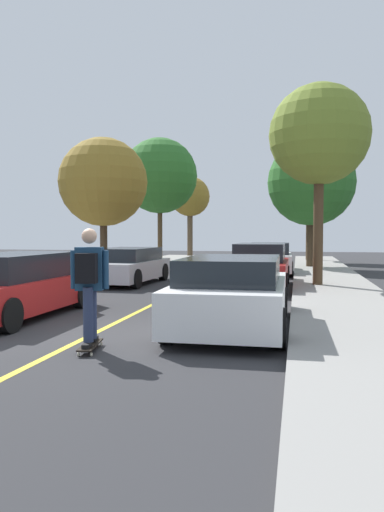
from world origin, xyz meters
The scene contains 17 objects.
ground centered at (0.00, 0.00, 0.00)m, with size 80.00×80.00×0.00m, color #2D2D30.
sidewalk_right centered at (4.67, 0.00, 0.07)m, with size 2.55×56.00×0.14m, color gray.
center_line centered at (0.00, 4.00, 0.00)m, with size 0.12×39.20×0.01m, color gold.
parked_car_left_nearest centered at (-2.35, 1.44, 0.68)m, with size 1.92×4.40×1.35m.
parked_car_left_near centered at (-2.35, 8.54, 0.63)m, with size 2.11×4.40×1.26m.
parked_car_right_nearest centered at (2.35, 1.17, 0.67)m, with size 2.04×4.40×1.34m.
parked_car_right_near centered at (2.35, 8.11, 0.69)m, with size 1.84×4.66×1.45m.
parked_car_right_far centered at (2.35, 13.65, 0.67)m, with size 2.03×4.21×1.37m.
street_tree_left_nearest centered at (-4.16, 10.85, 3.83)m, with size 3.56×3.56×5.48m.
street_tree_left_near centered at (-4.16, 19.21, 5.02)m, with size 4.27×4.27×7.03m.
street_tree_left_far centered at (-4.16, 27.24, 4.39)m, with size 2.89×2.89×5.75m.
street_tree_right_nearest centered at (4.16, 8.29, 4.87)m, with size 3.17×3.17×6.35m.
street_tree_right_near centered at (4.16, 17.09, 4.27)m, with size 4.28×4.28×6.29m.
street_tree_right_far centered at (4.16, 23.29, 4.69)m, with size 3.27×3.27×6.20m.
fire_hydrant centered at (-3.85, 6.32, 0.49)m, with size 0.20×0.20×0.70m.
skateboard centered at (0.46, -1.00, 0.09)m, with size 0.37×0.87×0.10m.
skateboarder centered at (0.46, -1.03, 1.10)m, with size 0.59×0.71×1.75m.
Camera 1 is at (3.52, -7.91, 1.79)m, focal length 34.56 mm.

